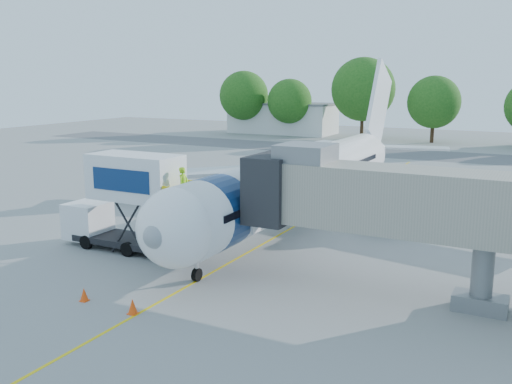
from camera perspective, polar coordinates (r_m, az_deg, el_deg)
The scene contains 14 objects.
ground at distance 35.81m, azimuth 2.52°, elevation -4.21°, with size 160.00×160.00×0.00m, color gray.
guidance_line at distance 35.81m, azimuth 2.52°, elevation -4.20°, with size 0.15×70.00×0.01m, color yellow.
taxiway_strip at distance 75.30m, azimuth 16.31°, elevation 3.59°, with size 120.00×10.00×0.01m, color #59595B.
aircraft at distance 38.84m, azimuth 5.15°, elevation 1.45°, with size 34.17×37.73×11.35m.
jet_bridge at distance 25.68m, azimuth 12.12°, elevation -0.73°, with size 13.90×3.20×6.60m.
catering_hiloader at distance 32.72m, azimuth -12.76°, elevation -1.00°, with size 8.50×2.44×5.50m.
ground_tug at distance 19.62m, azimuth -18.58°, elevation -15.96°, with size 3.99×2.36×1.52m.
safety_cone_a at distance 24.57m, azimuth -12.24°, elevation -11.14°, with size 0.42×0.42×0.66m.
safety_cone_b at distance 26.42m, azimuth -16.81°, elevation -9.80°, with size 0.38×0.38×0.60m.
outbuilding_left at distance 100.95m, azimuth 2.68°, elevation 7.42°, with size 18.40×8.40×5.30m.
tree_a at distance 100.11m, azimuth -1.22°, elevation 9.62°, with size 8.46×8.46×10.79m.
tree_b at distance 96.20m, azimuth 3.38°, elevation 9.05°, with size 7.41×7.41×9.45m.
tree_c at distance 93.00m, azimuth 10.66°, elevation 10.06°, with size 10.05×10.05×12.81m.
tree_d at distance 89.50m, azimuth 17.37°, elevation 8.57°, with size 7.79×7.79×9.94m.
Camera 1 is at (14.63, -31.24, 9.62)m, focal length 40.00 mm.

